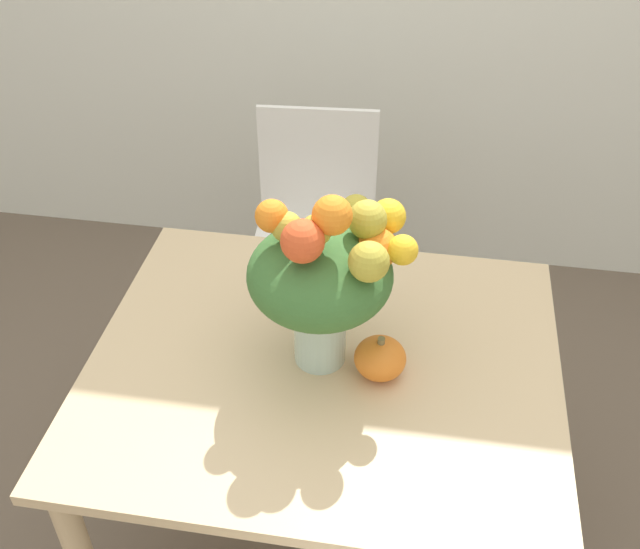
% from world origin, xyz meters
% --- Properties ---
extents(ground_plane, '(12.00, 12.00, 0.00)m').
position_xyz_m(ground_plane, '(0.00, 0.00, 0.00)').
color(ground_plane, brown).
extents(dining_table, '(1.10, 0.94, 0.72)m').
position_xyz_m(dining_table, '(0.00, 0.00, 0.62)').
color(dining_table, '#D1B284').
rests_on(dining_table, ground_plane).
extents(flower_vase, '(0.37, 0.34, 0.47)m').
position_xyz_m(flower_vase, '(-0.00, 0.01, 0.97)').
color(flower_vase, '#B2CCBC').
rests_on(flower_vase, dining_table).
extents(pumpkin, '(0.12, 0.12, 0.11)m').
position_xyz_m(pumpkin, '(0.13, -0.02, 0.77)').
color(pumpkin, orange).
rests_on(pumpkin, dining_table).
extents(dining_chair_near_window, '(0.45, 0.45, 0.90)m').
position_xyz_m(dining_chair_near_window, '(-0.16, 0.81, 0.48)').
color(dining_chair_near_window, white).
rests_on(dining_chair_near_window, ground_plane).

